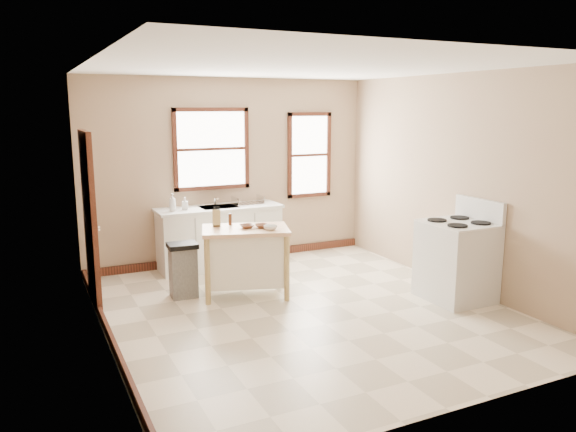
% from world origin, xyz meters
% --- Properties ---
extents(floor, '(5.00, 5.00, 0.00)m').
position_xyz_m(floor, '(0.00, 0.00, 0.00)').
color(floor, beige).
rests_on(floor, ground).
extents(ceiling, '(5.00, 5.00, 0.00)m').
position_xyz_m(ceiling, '(0.00, 0.00, 2.80)').
color(ceiling, white).
rests_on(ceiling, ground).
extents(wall_back, '(4.50, 0.04, 2.80)m').
position_xyz_m(wall_back, '(0.00, 2.50, 1.40)').
color(wall_back, tan).
rests_on(wall_back, ground).
extents(wall_left, '(0.04, 5.00, 2.80)m').
position_xyz_m(wall_left, '(-2.25, 0.00, 1.40)').
color(wall_left, tan).
rests_on(wall_left, ground).
extents(wall_right, '(0.04, 5.00, 2.80)m').
position_xyz_m(wall_right, '(2.25, 0.00, 1.40)').
color(wall_right, tan).
rests_on(wall_right, ground).
extents(window_main, '(1.17, 0.06, 1.22)m').
position_xyz_m(window_main, '(-0.30, 2.48, 1.75)').
color(window_main, black).
rests_on(window_main, wall_back).
extents(window_side, '(0.77, 0.06, 1.37)m').
position_xyz_m(window_side, '(1.35, 2.48, 1.60)').
color(window_side, black).
rests_on(window_side, wall_back).
extents(door_left, '(0.06, 0.90, 2.10)m').
position_xyz_m(door_left, '(-2.21, 1.30, 1.05)').
color(door_left, black).
rests_on(door_left, ground).
extents(baseboard_back, '(4.50, 0.04, 0.12)m').
position_xyz_m(baseboard_back, '(0.00, 2.47, 0.06)').
color(baseboard_back, black).
rests_on(baseboard_back, ground).
extents(baseboard_left, '(0.04, 5.00, 0.12)m').
position_xyz_m(baseboard_left, '(-2.22, 0.00, 0.06)').
color(baseboard_left, black).
rests_on(baseboard_left, ground).
extents(sink_counter, '(1.86, 0.62, 0.92)m').
position_xyz_m(sink_counter, '(-0.30, 2.20, 0.46)').
color(sink_counter, silver).
rests_on(sink_counter, ground).
extents(faucet, '(0.03, 0.03, 0.22)m').
position_xyz_m(faucet, '(-0.30, 2.38, 1.03)').
color(faucet, silver).
rests_on(faucet, sink_counter).
extents(soap_bottle_a, '(0.10, 0.11, 0.25)m').
position_xyz_m(soap_bottle_a, '(-1.01, 2.13, 1.05)').
color(soap_bottle_a, '#B2B2B2').
rests_on(soap_bottle_a, sink_counter).
extents(soap_bottle_b, '(0.10, 0.10, 0.18)m').
position_xyz_m(soap_bottle_b, '(-0.82, 2.17, 1.01)').
color(soap_bottle_b, '#B2B2B2').
rests_on(soap_bottle_b, sink_counter).
extents(dish_rack, '(0.53, 0.47, 0.11)m').
position_xyz_m(dish_rack, '(0.16, 2.21, 0.97)').
color(dish_rack, silver).
rests_on(dish_rack, sink_counter).
extents(kitchen_island, '(1.22, 0.97, 0.87)m').
position_xyz_m(kitchen_island, '(-0.42, 0.83, 0.44)').
color(kitchen_island, '#E1B584').
rests_on(kitchen_island, ground).
extents(knife_block, '(0.13, 0.13, 0.20)m').
position_xyz_m(knife_block, '(-0.71, 1.10, 0.97)').
color(knife_block, tan).
rests_on(knife_block, kitchen_island).
extents(pepper_grinder, '(0.04, 0.04, 0.15)m').
position_xyz_m(pepper_grinder, '(-0.53, 1.08, 0.95)').
color(pepper_grinder, '#452412').
rests_on(pepper_grinder, kitchen_island).
extents(bowl_a, '(0.18, 0.18, 0.04)m').
position_xyz_m(bowl_a, '(-0.40, 0.83, 0.90)').
color(bowl_a, brown).
rests_on(bowl_a, kitchen_island).
extents(bowl_b, '(0.18, 0.18, 0.04)m').
position_xyz_m(bowl_b, '(-0.23, 0.77, 0.90)').
color(bowl_b, brown).
rests_on(bowl_b, kitchen_island).
extents(bowl_c, '(0.20, 0.20, 0.05)m').
position_xyz_m(bowl_c, '(-0.18, 0.60, 0.90)').
color(bowl_c, silver).
rests_on(bowl_c, kitchen_island).
extents(trash_bin, '(0.37, 0.32, 0.70)m').
position_xyz_m(trash_bin, '(-1.16, 1.10, 0.35)').
color(trash_bin, gray).
rests_on(trash_bin, ground).
extents(gas_stove, '(0.79, 0.80, 1.25)m').
position_xyz_m(gas_stove, '(1.88, -0.45, 0.63)').
color(gas_stove, silver).
rests_on(gas_stove, ground).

